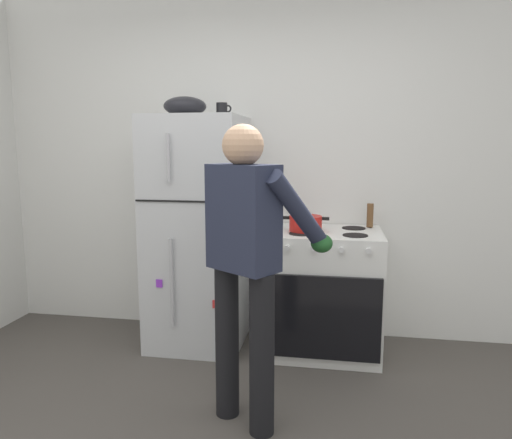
{
  "coord_description": "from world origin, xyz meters",
  "views": [
    {
      "loc": [
        0.55,
        -1.78,
        1.49
      ],
      "look_at": [
        0.03,
        1.32,
        1.0
      ],
      "focal_mm": 33.14,
      "sensor_mm": 36.0,
      "label": 1
    }
  ],
  "objects_px": {
    "red_pot": "(306,223)",
    "coffee_mug": "(222,109)",
    "stove_range": "(327,292)",
    "mixing_bowl": "(185,106)",
    "refrigerator": "(198,232)",
    "pepper_mill": "(370,215)",
    "person_cook": "(249,250)"
  },
  "relations": [
    {
      "from": "refrigerator",
      "to": "red_pot",
      "type": "height_order",
      "value": "refrigerator"
    },
    {
      "from": "coffee_mug",
      "to": "stove_range",
      "type": "bearing_deg",
      "value": -4.42
    },
    {
      "from": "pepper_mill",
      "to": "stove_range",
      "type": "bearing_deg",
      "value": -144.96
    },
    {
      "from": "refrigerator",
      "to": "stove_range",
      "type": "relative_size",
      "value": 1.9
    },
    {
      "from": "refrigerator",
      "to": "coffee_mug",
      "type": "height_order",
      "value": "coffee_mug"
    },
    {
      "from": "red_pot",
      "to": "refrigerator",
      "type": "bearing_deg",
      "value": 176.46
    },
    {
      "from": "refrigerator",
      "to": "red_pot",
      "type": "distance_m",
      "value": 0.81
    },
    {
      "from": "stove_range",
      "to": "mixing_bowl",
      "type": "bearing_deg",
      "value": 179.43
    },
    {
      "from": "refrigerator",
      "to": "person_cook",
      "type": "bearing_deg",
      "value": -60.2
    },
    {
      "from": "refrigerator",
      "to": "person_cook",
      "type": "distance_m",
      "value": 1.15
    },
    {
      "from": "person_cook",
      "to": "pepper_mill",
      "type": "xyz_separation_m",
      "value": [
        0.7,
        1.19,
        0.03
      ]
    },
    {
      "from": "red_pot",
      "to": "coffee_mug",
      "type": "height_order",
      "value": "coffee_mug"
    },
    {
      "from": "pepper_mill",
      "to": "mixing_bowl",
      "type": "bearing_deg",
      "value": -171.53
    },
    {
      "from": "coffee_mug",
      "to": "mixing_bowl",
      "type": "xyz_separation_m",
      "value": [
        -0.26,
        -0.05,
        0.02
      ]
    },
    {
      "from": "stove_range",
      "to": "coffee_mug",
      "type": "height_order",
      "value": "coffee_mug"
    },
    {
      "from": "refrigerator",
      "to": "stove_range",
      "type": "bearing_deg",
      "value": -0.6
    },
    {
      "from": "stove_range",
      "to": "person_cook",
      "type": "height_order",
      "value": "person_cook"
    },
    {
      "from": "mixing_bowl",
      "to": "refrigerator",
      "type": "bearing_deg",
      "value": -0.21
    },
    {
      "from": "refrigerator",
      "to": "coffee_mug",
      "type": "bearing_deg",
      "value": 15.4
    },
    {
      "from": "refrigerator",
      "to": "coffee_mug",
      "type": "distance_m",
      "value": 0.92
    },
    {
      "from": "refrigerator",
      "to": "mixing_bowl",
      "type": "distance_m",
      "value": 0.92
    },
    {
      "from": "refrigerator",
      "to": "pepper_mill",
      "type": "bearing_deg",
      "value": 9.01
    },
    {
      "from": "person_cook",
      "to": "coffee_mug",
      "type": "bearing_deg",
      "value": 110.3
    },
    {
      "from": "pepper_mill",
      "to": "person_cook",
      "type": "bearing_deg",
      "value": -120.24
    },
    {
      "from": "red_pot",
      "to": "coffee_mug",
      "type": "relative_size",
      "value": 2.95
    },
    {
      "from": "red_pot",
      "to": "coffee_mug",
      "type": "distance_m",
      "value": 1.02
    },
    {
      "from": "red_pot",
      "to": "coffee_mug",
      "type": "xyz_separation_m",
      "value": [
        -0.62,
        0.1,
        0.8
      ]
    },
    {
      "from": "person_cook",
      "to": "mixing_bowl",
      "type": "height_order",
      "value": "mixing_bowl"
    },
    {
      "from": "refrigerator",
      "to": "mixing_bowl",
      "type": "relative_size",
      "value": 5.55
    },
    {
      "from": "stove_range",
      "to": "red_pot",
      "type": "height_order",
      "value": "red_pot"
    },
    {
      "from": "refrigerator",
      "to": "coffee_mug",
      "type": "relative_size",
      "value": 15.22
    },
    {
      "from": "red_pot",
      "to": "mixing_bowl",
      "type": "relative_size",
      "value": 1.07
    }
  ]
}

